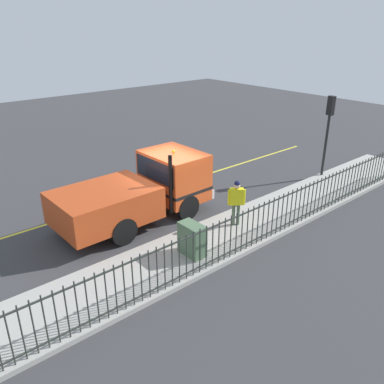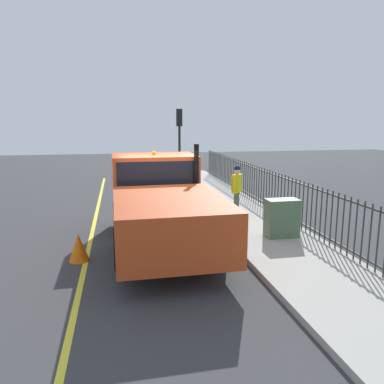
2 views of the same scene
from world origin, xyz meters
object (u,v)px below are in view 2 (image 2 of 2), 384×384
at_px(worker_standing, 237,185).
at_px(traffic_light_near, 179,131).
at_px(utility_cabinet, 282,218).
at_px(traffic_cone, 79,247).
at_px(work_truck, 160,198).

relative_size(worker_standing, traffic_light_near, 0.45).
height_order(worker_standing, traffic_light_near, traffic_light_near).
distance_m(utility_cabinet, traffic_cone, 5.40).
bearing_deg(work_truck, utility_cabinet, -10.08).
bearing_deg(worker_standing, work_truck, -17.44).
distance_m(work_truck, traffic_cone, 2.47).
height_order(work_truck, utility_cabinet, work_truck).
distance_m(traffic_light_near, utility_cabinet, 9.64).
bearing_deg(worker_standing, utility_cabinet, 49.04).
xyz_separation_m(work_truck, utility_cabinet, (3.29, -0.54, -0.58)).
distance_m(work_truck, utility_cabinet, 3.39).
bearing_deg(traffic_cone, work_truck, 25.58).
xyz_separation_m(work_truck, traffic_cone, (-2.07, -0.99, -0.91)).
relative_size(utility_cabinet, traffic_cone, 1.55).
xyz_separation_m(worker_standing, traffic_cone, (-4.87, -2.94, -0.84)).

